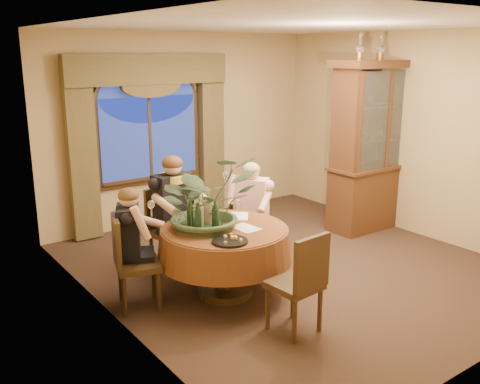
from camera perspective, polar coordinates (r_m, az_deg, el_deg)
floor at (r=6.58m, az=5.40°, el=-7.81°), size 5.00×5.00×0.00m
wall_back at (r=8.19m, az=-6.08°, el=6.84°), size 4.50×0.00×4.50m
wall_right at (r=7.84m, az=18.15°, el=5.84°), size 0.00×5.00×5.00m
ceiling at (r=6.08m, az=6.07°, el=17.35°), size 5.00×5.00×0.00m
window at (r=7.86m, az=-9.60°, el=5.65°), size 1.62×0.10×1.32m
arched_transom at (r=7.78m, az=-9.85°, el=11.33°), size 1.60×0.06×0.44m
drapery_left at (r=7.44m, az=-16.49°, el=3.79°), size 0.38×0.14×2.32m
drapery_right at (r=8.34m, az=-3.06°, el=5.52°), size 0.38×0.14×2.32m
swag_valance at (r=7.70m, az=-9.64°, el=12.80°), size 2.45×0.16×0.42m
dining_table at (r=5.68m, az=-1.64°, el=-7.39°), size 1.85×1.85×0.75m
china_cabinet at (r=7.93m, az=14.16°, el=4.77°), size 1.48×0.58×2.40m
oil_lamp_left at (r=7.50m, az=12.70°, el=14.86°), size 0.11×0.11×0.34m
oil_lamp_center at (r=7.82m, az=14.80°, el=14.72°), size 0.11×0.11×0.34m
oil_lamp_right at (r=8.15m, az=16.74°, el=14.57°), size 0.11×0.11×0.34m
chair_right at (r=6.57m, az=0.30°, el=-3.29°), size 0.59×0.59×0.96m
chair_back_right at (r=6.34m, az=-7.38°, el=-4.11°), size 0.47×0.47×0.96m
chair_back at (r=5.47m, az=-10.79°, el=-7.38°), size 0.53×0.53×0.96m
chair_front_left at (r=4.97m, az=5.83°, el=-9.53°), size 0.45×0.45×0.96m
person_pink at (r=6.49m, az=1.22°, el=-2.20°), size 0.60×0.60×1.25m
person_back at (r=5.56m, az=-11.72°, el=-5.63°), size 0.55×0.57×1.22m
person_scarf at (r=6.26m, az=-7.16°, el=-2.30°), size 0.54×0.51×1.39m
stoneware_vase at (r=5.59m, az=-3.47°, el=-2.35°), size 0.14×0.14×0.25m
centerpiece_plant at (r=5.42m, az=-3.63°, el=2.92°), size 1.06×1.17×0.92m
olive_bowl at (r=5.52m, az=-1.17°, el=-3.68°), size 0.14×0.14×0.04m
cheese_platter at (r=5.13m, az=-1.08°, el=-5.27°), size 0.35×0.35×0.02m
wine_bottle_0 at (r=5.48m, az=-5.34°, el=-2.31°), size 0.07×0.07×0.33m
wine_bottle_1 at (r=5.45m, az=-4.25°, el=-2.37°), size 0.07×0.07×0.33m
wine_bottle_2 at (r=5.30m, az=-4.50°, el=-2.88°), size 0.07×0.07×0.33m
wine_bottle_3 at (r=5.36m, az=-2.67°, el=-2.65°), size 0.07×0.07×0.33m
tasting_paper_0 at (r=5.52m, az=0.62°, el=-3.86°), size 0.23×0.32×0.00m
tasting_paper_1 at (r=5.91m, az=-0.17°, el=-2.59°), size 0.35×0.37×0.00m
wine_glass_person_pink at (r=5.95m, az=-0.18°, el=-1.61°), size 0.07×0.07×0.18m
wine_glass_person_back at (r=5.48m, az=-6.55°, el=-3.16°), size 0.07×0.07×0.18m
wine_glass_person_scarf at (r=5.87m, az=-4.68°, el=-1.88°), size 0.07×0.07×0.18m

